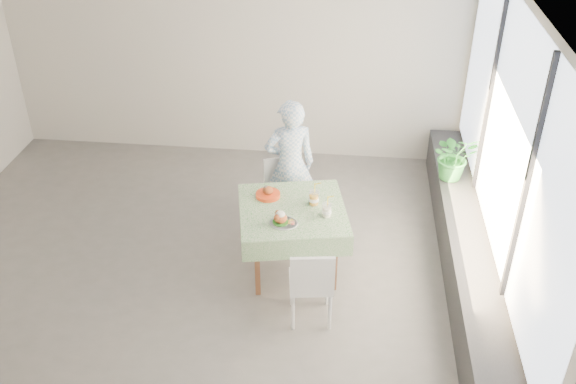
# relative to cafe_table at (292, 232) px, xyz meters

# --- Properties ---
(floor) EXTENTS (6.00, 6.00, 0.00)m
(floor) POSITION_rel_cafe_table_xyz_m (-1.03, 0.04, -0.46)
(floor) COLOR #575553
(floor) RESTS_ON ground
(wall_back) EXTENTS (6.00, 0.02, 2.80)m
(wall_back) POSITION_rel_cafe_table_xyz_m (-1.03, 2.54, 0.94)
(wall_back) COLOR beige
(wall_back) RESTS_ON ground
(wall_front) EXTENTS (6.00, 0.02, 2.80)m
(wall_front) POSITION_rel_cafe_table_xyz_m (-1.03, -2.46, 0.94)
(wall_front) COLOR beige
(wall_front) RESTS_ON ground
(wall_right) EXTENTS (0.02, 5.00, 2.80)m
(wall_right) POSITION_rel_cafe_table_xyz_m (1.97, 0.04, 0.94)
(wall_right) COLOR beige
(wall_right) RESTS_ON ground
(window_pane) EXTENTS (0.01, 4.80, 2.18)m
(window_pane) POSITION_rel_cafe_table_xyz_m (1.94, 0.04, 1.19)
(window_pane) COLOR #D1E0F9
(window_pane) RESTS_ON ground
(window_ledge) EXTENTS (0.40, 4.80, 0.50)m
(window_ledge) POSITION_rel_cafe_table_xyz_m (1.77, 0.04, -0.21)
(window_ledge) COLOR black
(window_ledge) RESTS_ON ground
(cafe_table) EXTENTS (1.23, 1.23, 0.74)m
(cafe_table) POSITION_rel_cafe_table_xyz_m (0.00, 0.00, 0.00)
(cafe_table) COLOR brown
(cafe_table) RESTS_ON ground
(chair_far) EXTENTS (0.51, 0.51, 0.83)m
(chair_far) POSITION_rel_cafe_table_xyz_m (-0.16, 0.73, -0.21)
(chair_far) COLOR white
(chair_far) RESTS_ON ground
(chair_near) EXTENTS (0.45, 0.45, 0.84)m
(chair_near) POSITION_rel_cafe_table_xyz_m (0.25, -0.73, -0.20)
(chair_near) COLOR white
(chair_near) RESTS_ON ground
(diner) EXTENTS (0.65, 0.52, 1.55)m
(diner) POSITION_rel_cafe_table_xyz_m (-0.11, 0.81, 0.31)
(diner) COLOR #82AAD1
(diner) RESTS_ON ground
(main_dish) EXTENTS (0.28, 0.28, 0.14)m
(main_dish) POSITION_rel_cafe_table_xyz_m (-0.07, -0.28, 0.33)
(main_dish) COLOR white
(main_dish) RESTS_ON cafe_table
(juice_cup_orange) EXTENTS (0.11, 0.11, 0.30)m
(juice_cup_orange) POSITION_rel_cafe_table_xyz_m (0.20, 0.10, 0.35)
(juice_cup_orange) COLOR white
(juice_cup_orange) RESTS_ON cafe_table
(juice_cup_lemonade) EXTENTS (0.10, 0.10, 0.27)m
(juice_cup_lemonade) POSITION_rel_cafe_table_xyz_m (0.34, -0.09, 0.35)
(juice_cup_lemonade) COLOR white
(juice_cup_lemonade) RESTS_ON cafe_table
(second_dish) EXTENTS (0.25, 0.25, 0.12)m
(second_dish) POSITION_rel_cafe_table_xyz_m (-0.27, 0.20, 0.32)
(second_dish) COLOR red
(second_dish) RESTS_ON cafe_table
(potted_plant) EXTENTS (0.57, 0.52, 0.56)m
(potted_plant) POSITION_rel_cafe_table_xyz_m (1.71, 1.21, 0.32)
(potted_plant) COLOR #2C8636
(potted_plant) RESTS_ON window_ledge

